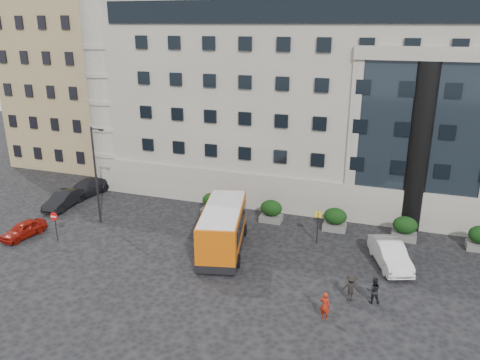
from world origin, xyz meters
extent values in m
plane|color=black|center=(0.00, 0.00, 0.00)|extent=(120.00, 120.00, 0.00)
cube|color=gray|center=(6.00, 22.00, 9.00)|extent=(44.00, 24.00, 18.00)
cylinder|color=black|center=(12.00, 10.30, 6.50)|extent=(1.80, 1.80, 13.00)
cube|color=#927E55|center=(-24.00, 20.00, 10.00)|extent=(14.00, 14.00, 20.00)
cube|color=brown|center=(-27.00, 38.00, 11.00)|extent=(13.00, 13.00, 22.00)
cube|color=#5D5E5B|center=(-4.00, 7.80, 0.25)|extent=(1.80, 1.20, 0.50)
ellipsoid|color=black|center=(-4.00, 7.80, 1.17)|extent=(1.80, 1.26, 1.34)
cube|color=#5D5E5B|center=(1.20, 7.80, 0.25)|extent=(1.80, 1.20, 0.50)
ellipsoid|color=black|center=(1.20, 7.80, 1.17)|extent=(1.80, 1.26, 1.34)
cube|color=#5D5E5B|center=(6.40, 7.80, 0.25)|extent=(1.80, 1.20, 0.50)
ellipsoid|color=black|center=(6.40, 7.80, 1.17)|extent=(1.80, 1.26, 1.34)
cube|color=#5D5E5B|center=(11.60, 7.80, 0.25)|extent=(1.80, 1.20, 0.50)
ellipsoid|color=black|center=(11.60, 7.80, 1.17)|extent=(1.80, 1.26, 1.34)
cube|color=#5D5E5B|center=(16.80, 7.80, 0.25)|extent=(1.80, 1.20, 0.50)
cylinder|color=#262628|center=(-12.00, 3.00, 4.00)|extent=(0.16, 0.16, 8.00)
cylinder|color=#262628|center=(-11.55, 3.00, 7.85)|extent=(0.90, 0.12, 0.12)
cube|color=black|center=(-11.10, 3.00, 7.80)|extent=(0.35, 0.18, 0.14)
cylinder|color=#262628|center=(5.50, 5.00, 1.25)|extent=(0.08, 0.08, 2.50)
cube|color=yellow|center=(5.50, 5.00, 2.30)|extent=(0.50, 0.06, 0.45)
cylinder|color=#262628|center=(-13.00, -1.00, 1.10)|extent=(0.08, 0.08, 2.20)
cylinder|color=red|center=(-13.00, -1.06, 2.00)|extent=(0.64, 0.05, 0.64)
cube|color=white|center=(-13.00, -1.10, 2.00)|extent=(0.45, 0.04, 0.10)
cube|color=#C75309|center=(-0.71, 1.76, 1.87)|extent=(4.35, 8.10, 2.64)
cube|color=black|center=(-0.71, 1.76, 0.45)|extent=(4.39, 8.15, 0.55)
cube|color=black|center=(-0.71, 1.76, 2.14)|extent=(4.01, 6.46, 1.15)
cube|color=silver|center=(-0.71, 1.76, 3.14)|extent=(4.13, 7.69, 0.18)
cylinder|color=black|center=(-1.43, -0.94, 0.45)|extent=(0.48, 0.94, 0.90)
cylinder|color=black|center=(1.14, -0.33, 0.45)|extent=(0.48, 0.94, 0.90)
cylinder|color=black|center=(-2.57, 3.85, 0.45)|extent=(0.48, 0.94, 0.90)
cylinder|color=black|center=(0.00, 4.46, 0.45)|extent=(0.48, 0.94, 0.90)
cube|color=maroon|center=(-11.78, 18.44, 1.71)|extent=(3.28, 4.40, 2.76)
cube|color=maroon|center=(-12.35, 15.62, 1.27)|extent=(2.73, 2.22, 1.88)
cube|color=black|center=(-12.51, 14.86, 1.66)|extent=(2.08, 0.54, 0.88)
cylinder|color=black|center=(-13.52, 15.97, 0.46)|extent=(0.47, 0.97, 0.93)
cylinder|color=black|center=(-11.14, 15.49, 0.46)|extent=(0.47, 0.97, 0.93)
cylinder|color=black|center=(-12.80, 19.55, 0.46)|extent=(0.47, 0.97, 0.93)
cylinder|color=black|center=(-10.41, 19.06, 0.46)|extent=(0.47, 0.97, 0.93)
imported|color=maroon|center=(-15.88, -1.26, 0.61)|extent=(1.96, 3.75, 1.22)
imported|color=black|center=(-17.00, 4.70, 0.73)|extent=(1.94, 4.54, 1.46)
imported|color=black|center=(-17.00, 8.09, 0.73)|extent=(2.84, 5.28, 1.46)
imported|color=black|center=(-17.00, 13.68, 0.74)|extent=(2.75, 5.44, 1.47)
imported|color=silver|center=(10.73, 3.32, 0.81)|extent=(3.33, 5.19, 1.61)
imported|color=maroon|center=(7.58, -4.21, 0.83)|extent=(0.70, 0.56, 1.67)
imported|color=black|center=(10.00, -1.68, 0.81)|extent=(0.91, 0.78, 1.62)
imported|color=black|center=(8.71, -1.87, 0.83)|extent=(1.14, 0.74, 1.66)
camera|label=1|loc=(10.41, -26.61, 15.56)|focal=35.00mm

